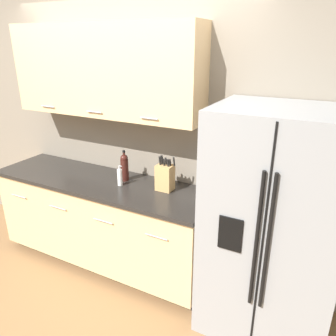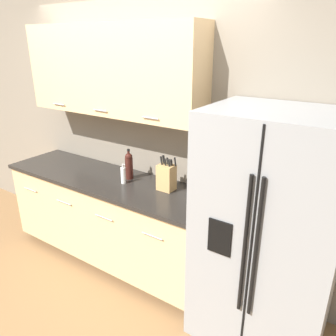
# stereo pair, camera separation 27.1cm
# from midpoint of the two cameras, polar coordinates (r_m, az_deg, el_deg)

# --- Properties ---
(ground_plane) EXTENTS (14.00, 14.00, 0.00)m
(ground_plane) POSITION_cam_midpoint_polar(r_m,az_deg,el_deg) (3.17, -15.68, -22.37)
(ground_plane) COLOR olive
(wall_back) EXTENTS (10.00, 0.39, 2.60)m
(wall_back) POSITION_cam_midpoint_polar(r_m,az_deg,el_deg) (3.20, -4.04, 8.77)
(wall_back) COLOR gray
(wall_back) RESTS_ON ground_plane
(counter_unit) EXTENTS (2.21, 0.64, 0.91)m
(counter_unit) POSITION_cam_midpoint_polar(r_m,az_deg,el_deg) (3.40, -7.98, -8.61)
(counter_unit) COLOR black
(counter_unit) RESTS_ON ground_plane
(refrigerator) EXTENTS (0.93, 0.75, 1.75)m
(refrigerator) POSITION_cam_midpoint_polar(r_m,az_deg,el_deg) (2.50, 20.10, -10.69)
(refrigerator) COLOR gray
(refrigerator) RESTS_ON ground_plane
(knife_block) EXTENTS (0.16, 0.12, 0.31)m
(knife_block) POSITION_cam_midpoint_polar(r_m,az_deg,el_deg) (2.86, 2.43, -1.61)
(knife_block) COLOR tan
(knife_block) RESTS_ON counter_unit
(wine_bottle) EXTENTS (0.07, 0.07, 0.30)m
(wine_bottle) POSITION_cam_midpoint_polar(r_m,az_deg,el_deg) (3.10, -4.33, 0.44)
(wine_bottle) COLOR #3D1914
(wine_bottle) RESTS_ON counter_unit
(soap_dispenser) EXTENTS (0.05, 0.05, 0.19)m
(soap_dispenser) POSITION_cam_midpoint_polar(r_m,az_deg,el_deg) (3.02, -5.27, -1.29)
(soap_dispenser) COLOR white
(soap_dispenser) RESTS_ON counter_unit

